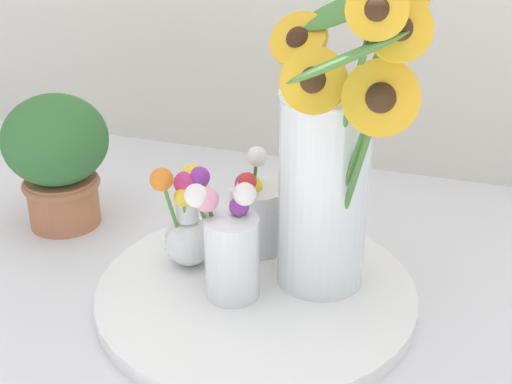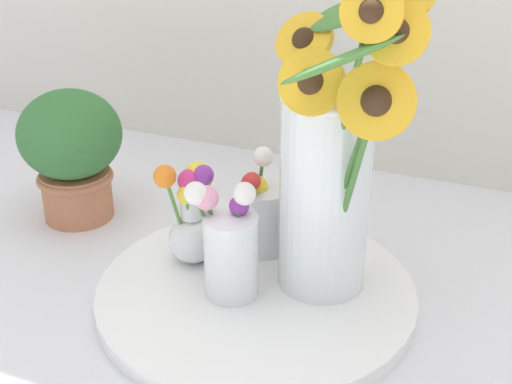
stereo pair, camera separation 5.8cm
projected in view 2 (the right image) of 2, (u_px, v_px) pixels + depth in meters
The scene contains 7 objects.
ground_plane at pixel (236, 343), 0.85m from camera, with size 6.00×6.00×0.00m, color silver.
serving_tray at pixel (256, 294), 0.93m from camera, with size 0.41×0.41×0.02m.
mason_jar_sunflowers at pixel (329, 171), 0.86m from camera, with size 0.22×0.24×0.42m.
vase_small_center at pixel (229, 247), 0.88m from camera, with size 0.09×0.07×0.15m.
vase_bulb_right at pixel (192, 218), 0.95m from camera, with size 0.07×0.08×0.15m.
vase_small_back at pixel (262, 211), 0.99m from camera, with size 0.08×0.08×0.15m.
potted_plant at pixel (72, 149), 1.09m from camera, with size 0.16×0.16×0.21m.
Camera 2 is at (0.28, -0.62, 0.55)m, focal length 50.00 mm.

